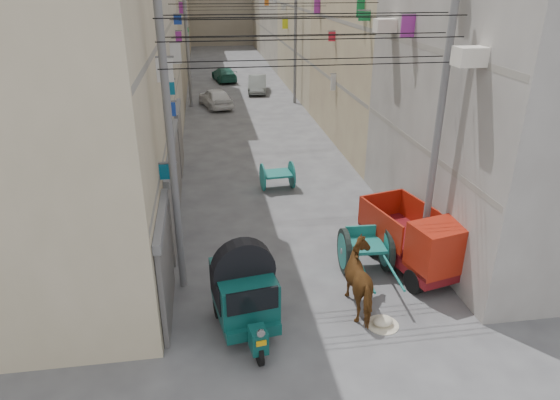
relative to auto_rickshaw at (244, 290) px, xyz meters
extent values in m
cube|color=gray|center=(-2.12, 4.17, 2.09)|extent=(0.25, 9.80, 0.18)
cube|color=gray|center=(-2.12, 4.17, 5.09)|extent=(0.25, 9.80, 0.18)
cube|color=#B4AA9A|center=(-6.00, 15.17, 4.89)|extent=(8.00, 12.00, 12.00)
cube|color=gray|center=(-2.12, 15.17, 2.09)|extent=(0.25, 11.76, 0.18)
cube|color=gray|center=(-2.12, 15.17, 5.09)|extent=(0.25, 11.76, 0.18)
cube|color=gray|center=(-2.12, 28.17, 2.09)|extent=(0.25, 13.72, 0.18)
cube|color=gray|center=(-2.12, 28.17, 5.09)|extent=(0.25, 13.72, 0.18)
cube|color=#9D9892|center=(-6.00, 42.17, 4.79)|extent=(8.00, 14.00, 11.80)
cube|color=gray|center=(-2.12, 42.17, 2.09)|extent=(0.25, 13.72, 0.18)
cube|color=gray|center=(-2.12, 55.17, 2.09)|extent=(0.25, 11.76, 0.18)
cube|color=#9D9892|center=(10.00, 4.17, 5.39)|extent=(8.00, 10.00, 13.00)
cube|color=gray|center=(6.12, 4.17, 2.09)|extent=(0.25, 9.80, 0.18)
cube|color=gray|center=(6.12, 4.17, 5.09)|extent=(0.25, 9.80, 0.18)
cube|color=tan|center=(10.00, 15.17, 4.89)|extent=(8.00, 12.00, 12.00)
cube|color=gray|center=(6.12, 15.17, 2.09)|extent=(0.25, 11.76, 0.18)
cube|color=gray|center=(6.12, 15.17, 5.09)|extent=(0.25, 11.76, 0.18)
cube|color=gray|center=(6.12, 28.17, 2.09)|extent=(0.25, 13.72, 0.18)
cube|color=gray|center=(6.12, 28.17, 5.09)|extent=(0.25, 13.72, 0.18)
cube|color=#B4AA9A|center=(10.00, 42.17, 4.79)|extent=(8.00, 14.00, 11.80)
cube|color=gray|center=(6.12, 42.17, 2.09)|extent=(0.25, 13.72, 0.18)
cube|color=gray|center=(6.12, 55.17, 2.09)|extent=(0.25, 11.76, 0.18)
cube|color=#525257|center=(-1.92, 0.97, 0.19)|extent=(0.12, 3.00, 2.60)
cube|color=slate|center=(-1.90, 0.97, 1.64)|extent=(0.18, 3.20, 0.25)
cube|color=#525257|center=(-1.92, 4.67, 0.19)|extent=(0.12, 3.00, 2.60)
cube|color=slate|center=(-1.90, 4.67, 1.64)|extent=(0.18, 3.20, 0.25)
cube|color=#525257|center=(-1.92, 8.37, 0.19)|extent=(0.12, 3.00, 2.60)
cube|color=slate|center=(-1.90, 8.37, 1.64)|extent=(0.18, 3.20, 0.25)
cube|color=#525257|center=(-1.92, 12.17, 0.19)|extent=(0.12, 3.00, 2.60)
cube|color=slate|center=(-1.90, 12.17, 1.64)|extent=(0.18, 3.20, 0.25)
cube|color=silver|center=(5.81, 30.45, 4.87)|extent=(0.38, 0.08, 0.41)
cube|color=#15773A|center=(-1.86, 37.78, 2.51)|extent=(0.27, 0.08, 0.71)
cube|color=#0B5D80|center=(-1.78, 2.59, 2.24)|extent=(0.44, 0.08, 0.42)
cube|color=silver|center=(-1.77, 11.96, 4.06)|extent=(0.45, 0.08, 0.84)
cube|color=orange|center=(5.79, 41.04, 4.80)|extent=(0.41, 0.08, 0.59)
cube|color=#153598|center=(-1.81, 5.93, 3.13)|extent=(0.38, 0.08, 0.44)
cube|color=yellow|center=(5.78, 29.71, 3.74)|extent=(0.43, 0.08, 0.72)
cube|color=silver|center=(5.86, 35.78, 5.14)|extent=(0.28, 0.08, 0.44)
cube|color=silver|center=(-1.85, 34.24, 2.56)|extent=(0.31, 0.08, 0.44)
cube|color=red|center=(5.82, 15.19, 4.30)|extent=(0.35, 0.08, 0.45)
cube|color=#91278B|center=(5.83, 18.82, 5.54)|extent=(0.34, 0.08, 0.79)
cube|color=#0B5D80|center=(-1.86, 8.19, 3.39)|extent=(0.28, 0.08, 0.52)
cube|color=#91278B|center=(-1.86, 25.79, 5.15)|extent=(0.28, 0.08, 0.74)
cube|color=silver|center=(5.87, 14.68, 2.11)|extent=(0.26, 0.08, 0.80)
cube|color=red|center=(5.83, 5.54, 5.58)|extent=(0.34, 0.08, 0.55)
cube|color=silver|center=(-1.76, 4.72, 4.56)|extent=(0.47, 0.08, 0.67)
cube|color=#153598|center=(-1.80, 17.32, 5.03)|extent=(0.40, 0.08, 0.47)
cube|color=#91278B|center=(-1.84, 17.83, 4.13)|extent=(0.32, 0.08, 0.55)
cube|color=#15773A|center=(5.76, 9.91, 5.62)|extent=(0.47, 0.08, 0.35)
cube|color=#15773A|center=(5.84, 10.74, 5.96)|extent=(0.32, 0.08, 0.89)
cube|color=#91278B|center=(5.78, 5.45, 5.62)|extent=(0.44, 0.08, 0.69)
cube|color=#91278B|center=(-2.06, 2.17, 1.89)|extent=(0.10, 3.20, 0.80)
cube|color=red|center=(-2.06, 11.17, 1.89)|extent=(0.10, 3.20, 0.80)
cube|color=#153598|center=(-2.06, 23.17, 1.89)|extent=(0.10, 3.20, 0.80)
cube|color=silver|center=(-2.06, 35.17, 1.89)|extent=(0.10, 3.20, 0.80)
cube|color=#153598|center=(6.06, 2.17, 1.89)|extent=(0.10, 3.20, 0.80)
cube|color=orange|center=(6.06, 11.17, 1.89)|extent=(0.10, 3.20, 0.80)
cube|color=#153598|center=(6.06, 23.17, 1.89)|extent=(0.10, 3.20, 0.80)
cube|color=yellow|center=(6.06, 35.17, 1.89)|extent=(0.10, 3.20, 0.80)
cube|color=beige|center=(5.65, 1.17, 5.29)|extent=(0.70, 0.55, 0.45)
cube|color=beige|center=(5.65, 7.17, 5.49)|extent=(0.70, 0.55, 0.45)
cylinder|color=slate|center=(-1.60, 2.17, 2.89)|extent=(0.20, 0.20, 8.00)
cylinder|color=slate|center=(5.60, 2.17, 2.89)|extent=(0.20, 0.20, 8.00)
cylinder|color=slate|center=(-1.60, 24.17, 2.89)|extent=(0.20, 0.20, 8.00)
cylinder|color=slate|center=(5.60, 24.17, 2.89)|extent=(0.20, 0.20, 8.00)
cylinder|color=black|center=(2.00, 1.67, 5.09)|extent=(7.40, 0.02, 0.02)
cylinder|color=black|center=(2.00, 1.67, 5.69)|extent=(7.40, 0.02, 0.02)
cylinder|color=black|center=(2.00, 1.67, 6.19)|extent=(7.40, 0.02, 0.02)
cylinder|color=black|center=(2.00, 2.67, 5.09)|extent=(7.40, 0.02, 0.02)
cylinder|color=black|center=(2.00, 2.67, 5.69)|extent=(7.40, 0.02, 0.02)
cylinder|color=black|center=(2.00, 2.67, 6.19)|extent=(7.40, 0.02, 0.02)
cylinder|color=black|center=(2.00, 8.17, 5.09)|extent=(7.40, 0.02, 0.02)
cylinder|color=black|center=(2.00, 8.17, 5.69)|extent=(7.40, 0.02, 0.02)
cylinder|color=black|center=(2.00, 8.17, 6.19)|extent=(7.40, 0.02, 0.02)
cylinder|color=black|center=(2.00, 16.17, 5.09)|extent=(7.40, 0.02, 0.02)
cylinder|color=black|center=(2.00, 16.17, 5.69)|extent=(7.40, 0.02, 0.02)
cylinder|color=black|center=(2.00, 24.17, 5.09)|extent=(7.40, 0.02, 0.02)
cylinder|color=black|center=(2.00, 24.17, 5.69)|extent=(7.40, 0.02, 0.02)
cylinder|color=black|center=(0.20, -1.35, -0.81)|extent=(0.21, 0.61, 0.59)
cylinder|color=black|center=(-0.67, 0.55, -0.81)|extent=(0.21, 0.61, 0.59)
cylinder|color=black|center=(0.48, 0.73, -0.81)|extent=(0.21, 0.61, 0.59)
cube|color=#0B3E3A|center=(0.00, 0.01, -0.60)|extent=(1.61, 2.19, 0.30)
cube|color=#0B3E3A|center=(0.20, -1.30, -0.47)|extent=(0.44, 0.53, 0.58)
cylinder|color=silver|center=(0.23, -1.54, -0.10)|extent=(0.20, 0.08, 0.19)
cube|color=#D3980B|center=(0.24, -1.56, -0.37)|extent=(0.24, 0.07, 0.13)
cube|color=#0B3E3A|center=(-0.01, 0.06, 0.00)|extent=(1.63, 1.99, 1.01)
cube|color=black|center=(0.13, -0.85, 0.27)|extent=(1.21, 0.25, 0.58)
cube|color=black|center=(-0.70, -0.04, 0.11)|extent=(0.23, 1.26, 0.69)
cube|color=black|center=(0.68, 0.17, 0.11)|extent=(0.23, 1.26, 0.69)
cube|color=silver|center=(0.13, -0.88, -0.53)|extent=(1.32, 0.25, 0.06)
cylinder|color=black|center=(3.17, 2.21, -0.43)|extent=(0.20, 1.37, 1.37)
cylinder|color=#16615B|center=(3.17, 2.21, -0.43)|extent=(0.21, 1.07, 1.07)
cylinder|color=slate|center=(3.17, 2.21, -0.43)|extent=(0.22, 0.18, 0.18)
cylinder|color=black|center=(4.44, 2.16, -0.43)|extent=(0.20, 1.37, 1.37)
cylinder|color=#16615B|center=(4.44, 2.16, -0.43)|extent=(0.21, 1.07, 1.07)
cylinder|color=slate|center=(4.44, 2.16, -0.43)|extent=(0.22, 0.18, 0.18)
cylinder|color=slate|center=(3.80, 2.18, -0.43)|extent=(1.32, 0.13, 0.08)
cube|color=#16615B|center=(3.80, 2.18, -0.25)|extent=(1.07, 1.11, 0.10)
cube|color=#16615B|center=(3.82, 2.67, -0.03)|extent=(1.03, 0.12, 0.34)
cylinder|color=#16615B|center=(3.36, 0.98, -0.33)|extent=(0.16, 2.25, 0.07)
cylinder|color=#16615B|center=(4.14, 0.95, -0.33)|extent=(0.16, 2.25, 0.07)
cylinder|color=black|center=(4.80, 0.83, -0.76)|extent=(0.35, 0.73, 0.71)
cylinder|color=black|center=(4.25, 3.11, -0.76)|extent=(0.35, 0.73, 0.71)
cylinder|color=black|center=(6.15, 1.15, -0.76)|extent=(0.35, 0.73, 0.71)
cylinder|color=black|center=(5.60, 3.44, -0.76)|extent=(0.35, 0.73, 0.71)
cube|color=#5C0D11|center=(5.20, 2.13, -0.52)|extent=(2.34, 3.79, 0.37)
cube|color=maroon|center=(5.49, 0.94, 0.23)|extent=(1.77, 1.45, 1.34)
cube|color=black|center=(5.61, 0.45, 0.33)|extent=(1.37, 0.39, 0.59)
cube|color=#5C0D11|center=(5.06, 2.71, -0.23)|extent=(2.11, 2.66, 0.13)
cube|color=maroon|center=(4.30, 2.52, 0.23)|extent=(0.62, 2.30, 0.91)
cube|color=maroon|center=(5.82, 2.89, 0.23)|extent=(0.62, 2.30, 0.91)
cube|color=maroon|center=(4.79, 3.83, 0.23)|extent=(1.57, 0.44, 0.91)
cylinder|color=#16615B|center=(1.50, 8.81, -0.53)|extent=(0.16, 1.15, 1.15)
cylinder|color=#16615B|center=(2.74, 8.91, -0.53)|extent=(0.16, 1.15, 1.15)
cube|color=#16615B|center=(2.12, 8.86, -0.43)|extent=(1.19, 1.06, 0.09)
cylinder|color=slate|center=(2.12, 8.86, -0.53)|extent=(1.29, 0.18, 0.07)
ellipsoid|color=beige|center=(3.48, -0.45, -0.98)|extent=(0.51, 0.41, 0.26)
imported|color=#5F2616|center=(3.18, 0.31, -0.24)|extent=(1.00, 2.09, 1.74)
imported|color=white|center=(0.05, 23.71, -0.45)|extent=(2.51, 4.15, 1.32)
imported|color=slate|center=(3.39, 28.15, -0.48)|extent=(1.80, 3.95, 1.26)
imported|color=#205D4B|center=(1.09, 33.08, -0.53)|extent=(2.20, 4.19, 1.16)
camera|label=1|loc=(-0.67, -10.27, 7.02)|focal=32.00mm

